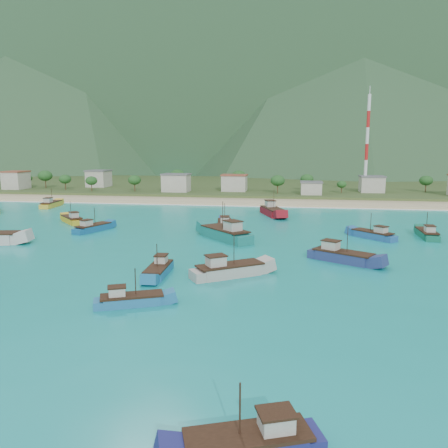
# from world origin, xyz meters

# --- Properties ---
(ground) EXTENTS (600.00, 600.00, 0.00)m
(ground) POSITION_xyz_m (0.00, 0.00, 0.00)
(ground) COLOR #0D7990
(ground) RESTS_ON ground
(beach) EXTENTS (400.00, 18.00, 1.20)m
(beach) POSITION_xyz_m (0.00, 79.00, 0.00)
(beach) COLOR beige
(beach) RESTS_ON ground
(land) EXTENTS (400.00, 110.00, 2.40)m
(land) POSITION_xyz_m (0.00, 140.00, 0.00)
(land) COLOR #385123
(land) RESTS_ON ground
(surf_line) EXTENTS (400.00, 2.50, 0.08)m
(surf_line) POSITION_xyz_m (0.00, 69.50, 0.00)
(surf_line) COLOR white
(surf_line) RESTS_ON ground
(mountains) EXTENTS (1520.00, 440.00, 260.00)m
(mountains) POSITION_xyz_m (-18.31, 403.81, 106.83)
(mountains) COLOR slate
(mountains) RESTS_ON ground
(village) EXTENTS (215.91, 26.85, 7.07)m
(village) POSITION_xyz_m (2.69, 102.32, 4.72)
(village) COLOR beige
(village) RESTS_ON ground
(vegetation) EXTENTS (280.37, 25.92, 8.94)m
(vegetation) POSITION_xyz_m (-1.81, 103.82, 5.17)
(vegetation) COLOR #235623
(vegetation) RESTS_ON ground
(radio_tower) EXTENTS (1.20, 1.20, 36.84)m
(radio_tower) POSITION_xyz_m (46.83, 108.00, 20.02)
(radio_tower) COLOR red
(radio_tower) RESTS_ON ground
(boat_0) EXTENTS (10.81, 8.83, 6.44)m
(boat_0) POSITION_xyz_m (10.58, -8.50, 0.78)
(boat_0) COLOR #ABA39A
(boat_0) RESTS_ON ground
(boat_2) EXTENTS (4.80, 10.78, 6.15)m
(boat_2) POSITION_xyz_m (4.02, 29.32, 0.73)
(boat_2) COLOR navy
(boat_2) RESTS_ON ground
(boat_4) EXTENTS (5.94, 9.88, 5.61)m
(boat_4) POSITION_xyz_m (-24.45, 21.20, 0.63)
(boat_4) COLOR #13588B
(boat_4) RESTS_ON ground
(boat_5) EXTENTS (8.66, 8.68, 5.59)m
(boat_5) POSITION_xyz_m (35.82, 22.73, 0.62)
(boat_5) COLOR #215896
(boat_5) RESTS_ON ground
(boat_6) EXTENTS (7.98, 13.33, 7.57)m
(boat_6) POSITION_xyz_m (13.91, 51.15, 0.98)
(boat_6) COLOR maroon
(boat_6) RESTS_ON ground
(boat_7) EXTENTS (10.88, 8.26, 6.37)m
(boat_7) POSITION_xyz_m (27.52, 2.67, 0.76)
(boat_7) COLOR navy
(boat_7) RESTS_ON ground
(boat_12) EXTENTS (4.24, 10.78, 6.20)m
(boat_12) POSITION_xyz_m (-55.94, 57.73, 0.73)
(boat_12) COLOR gold
(boat_12) RESTS_ON ground
(boat_14) EXTENTS (8.96, 5.43, 5.09)m
(boat_14) POSITION_xyz_m (17.35, -44.96, 0.53)
(boat_14) COLOR navy
(boat_14) RESTS_ON ground
(boat_15) EXTENTS (3.02, 8.87, 5.17)m
(boat_15) POSITION_xyz_m (0.40, -9.32, 0.55)
(boat_15) COLOR #1D6CA0
(boat_15) RESTS_ON ground
(boat_16) EXTENTS (12.24, 12.77, 8.07)m
(boat_16) POSITION_xyz_m (6.17, 16.90, 1.08)
(boat_16) COLOR #167068
(boat_16) RESTS_ON ground
(boat_17) EXTENTS (8.44, 5.44, 4.82)m
(boat_17) POSITION_xyz_m (0.96, -21.97, 0.48)
(boat_17) COLOR #21699D
(boat_17) RESTS_ON ground
(boat_18) EXTENTS (8.87, 9.02, 5.77)m
(boat_18) POSITION_xyz_m (-34.62, 31.01, 0.66)
(boat_18) COLOR gold
(boat_18) RESTS_ON ground
(boat_25) EXTENTS (3.07, 9.55, 5.60)m
(boat_25) POSITION_xyz_m (46.99, 25.56, 0.62)
(boat_25) COLOR #116148
(boat_25) RESTS_ON ground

